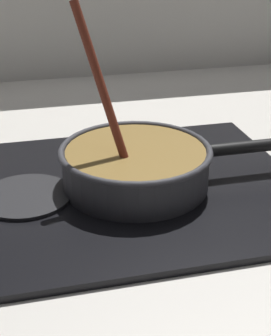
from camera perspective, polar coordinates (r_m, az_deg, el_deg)
ground at (r=0.83m, az=-2.55°, el=-5.99°), size 2.40×1.60×0.04m
hob_plate at (r=0.88m, az=0.00°, el=-2.25°), size 0.56×0.48×0.01m
burner_ring at (r=0.87m, az=0.00°, el=-1.67°), size 0.20×0.20×0.01m
spare_burner at (r=0.85m, az=-12.07°, el=-3.05°), size 0.15×0.15×0.01m
cooking_pan at (r=0.86m, az=0.12°, el=0.35°), size 0.42×0.26×0.30m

